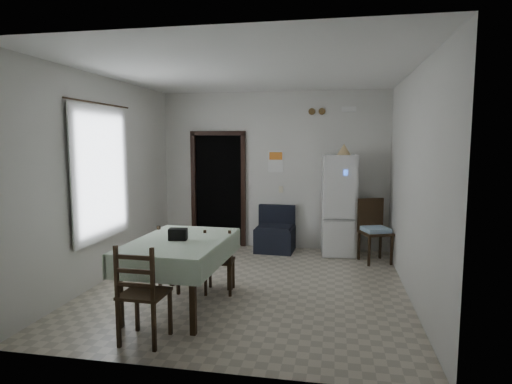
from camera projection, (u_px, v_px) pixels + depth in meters
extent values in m
plane|color=#A99F8A|center=(249.00, 286.00, 5.92)|extent=(4.50, 4.50, 0.00)
cube|color=black|center=(222.00, 189.00, 8.39)|extent=(0.90, 0.45, 2.10)
cube|color=black|center=(194.00, 190.00, 8.24)|extent=(0.08, 0.10, 2.18)
cube|color=black|center=(243.00, 191.00, 8.06)|extent=(0.08, 0.10, 2.18)
cube|color=black|center=(218.00, 133.00, 8.02)|extent=(1.06, 0.10, 0.08)
cube|color=silver|center=(95.00, 173.00, 5.93)|extent=(0.10, 1.20, 1.60)
cube|color=silver|center=(102.00, 173.00, 5.91)|extent=(0.02, 1.45, 1.85)
cylinder|color=black|center=(100.00, 103.00, 5.80)|extent=(0.02, 1.60, 0.02)
cube|color=white|center=(276.00, 161.00, 7.90)|extent=(0.28, 0.02, 0.40)
cube|color=orange|center=(276.00, 156.00, 7.89)|extent=(0.24, 0.01, 0.14)
cube|color=beige|center=(281.00, 189.00, 7.95)|extent=(0.08, 0.02, 0.12)
cylinder|color=brown|center=(312.00, 112.00, 7.68)|extent=(0.12, 0.03, 0.12)
cylinder|color=brown|center=(322.00, 111.00, 7.64)|extent=(0.12, 0.03, 0.12)
cube|color=white|center=(349.00, 109.00, 7.53)|extent=(0.25, 0.07, 0.09)
cone|color=tan|center=(344.00, 149.00, 7.31)|extent=(0.24, 0.24, 0.19)
cube|color=black|center=(178.00, 234.00, 5.05)|extent=(0.23, 0.15, 0.14)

